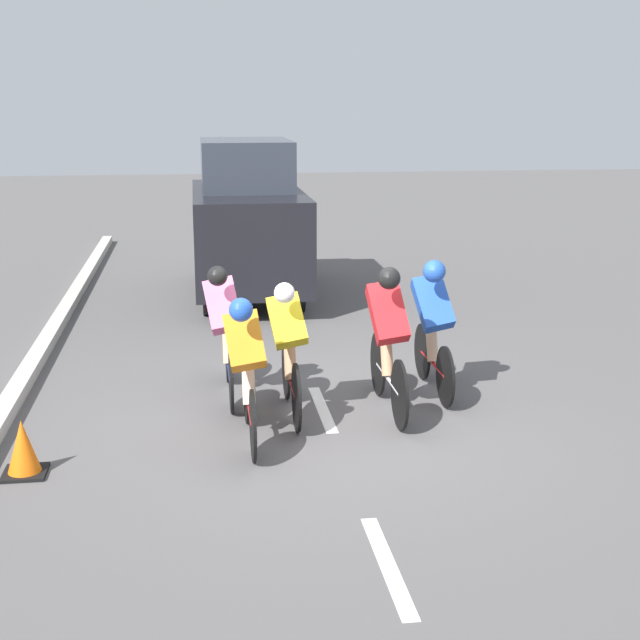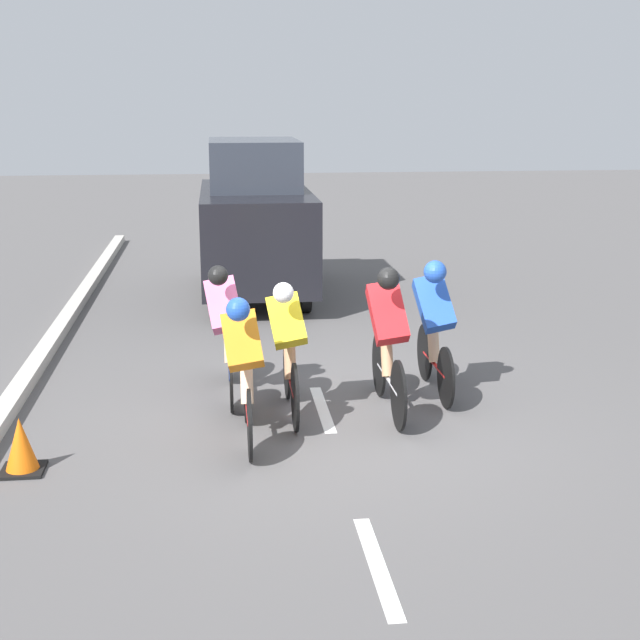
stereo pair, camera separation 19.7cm
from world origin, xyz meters
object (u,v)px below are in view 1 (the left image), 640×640
object	(u,v)px
cyclist_blue	(433,321)
cyclist_orange	(246,365)
cyclist_red	(388,336)
support_car	(247,221)
traffic_cone	(23,449)
cyclist_pink	(225,328)
cyclist_yellow	(289,345)

from	to	relation	value
cyclist_blue	cyclist_orange	bearing A→B (deg)	28.77
cyclist_red	cyclist_orange	world-z (taller)	cyclist_red
cyclist_red	cyclist_orange	xyz separation A→B (m)	(1.45, 0.62, -0.06)
support_car	traffic_cone	bearing A→B (deg)	71.19
cyclist_orange	cyclist_pink	bearing A→B (deg)	-83.70
cyclist_blue	cyclist_red	bearing A→B (deg)	40.38
cyclist_pink	traffic_cone	size ratio (longest dim) A/B	3.48
cyclist_orange	cyclist_blue	size ratio (longest dim) A/B	1.02
cyclist_orange	support_car	xyz separation A→B (m)	(-0.40, -6.38, 0.46)
cyclist_yellow	traffic_cone	size ratio (longest dim) A/B	3.36
cyclist_pink	cyclist_red	bearing A→B (deg)	156.12
cyclist_pink	support_car	distance (m)	5.10
cyclist_pink	cyclist_yellow	xyz separation A→B (m)	(-0.60, 0.65, -0.03)
cyclist_blue	traffic_cone	world-z (taller)	cyclist_blue
cyclist_pink	support_car	world-z (taller)	support_car
traffic_cone	cyclist_red	bearing A→B (deg)	-162.42
cyclist_pink	cyclist_orange	size ratio (longest dim) A/B	1.05
cyclist_red	cyclist_yellow	world-z (taller)	cyclist_red
cyclist_pink	cyclist_blue	size ratio (longest dim) A/B	1.07
support_car	cyclist_orange	bearing A→B (deg)	86.43
cyclist_red	cyclist_blue	size ratio (longest dim) A/B	1.09
cyclist_yellow	cyclist_blue	distance (m)	1.66
cyclist_orange	cyclist_blue	world-z (taller)	cyclist_blue
cyclist_red	traffic_cone	xyz separation A→B (m)	(3.38, 1.07, -0.58)
cyclist_red	support_car	world-z (taller)	support_car
cyclist_red	cyclist_pink	distance (m)	1.75
cyclist_yellow	cyclist_blue	bearing A→B (deg)	-164.12
cyclist_pink	cyclist_blue	bearing A→B (deg)	174.87
cyclist_orange	traffic_cone	distance (m)	2.05
cyclist_red	cyclist_pink	world-z (taller)	cyclist_red
cyclist_pink	cyclist_orange	bearing A→B (deg)	96.30
support_car	traffic_cone	world-z (taller)	support_car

